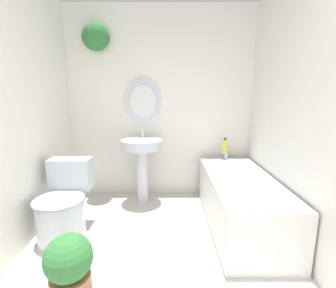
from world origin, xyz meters
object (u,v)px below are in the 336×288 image
toilet (63,207)px  potted_plant (69,265)px  bathtub (239,199)px  pedestal_sink (141,155)px  shampoo_bottle (224,146)px

toilet → potted_plant: bearing=-65.2°
bathtub → toilet: bearing=-172.7°
pedestal_sink → bathtub: 1.23m
bathtub → shampoo_bottle: bearing=91.7°
bathtub → shampoo_bottle: (-0.02, 0.68, 0.41)m
bathtub → potted_plant: size_ratio=3.48×
shampoo_bottle → toilet: bearing=-152.0°
toilet → shampoo_bottle: size_ratio=3.58×
pedestal_sink → potted_plant: size_ratio=2.01×
potted_plant → bathtub: bearing=33.9°
shampoo_bottle → potted_plant: shampoo_bottle is taller
potted_plant → pedestal_sink: bearing=77.4°
toilet → pedestal_sink: bearing=49.0°
pedestal_sink → shampoo_bottle: bearing=7.9°
bathtub → potted_plant: (-1.38, -0.93, -0.04)m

